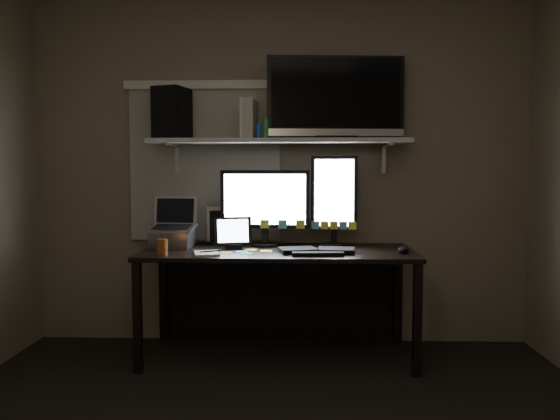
{
  "coord_description": "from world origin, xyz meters",
  "views": [
    {
      "loc": [
        0.13,
        -2.2,
        1.25
      ],
      "look_at": [
        0.02,
        1.25,
        1.01
      ],
      "focal_mm": 35.0,
      "sensor_mm": 36.0,
      "label": 1
    }
  ],
  "objects_px": {
    "monitor_portrait": "(334,200)",
    "mouse": "(403,250)",
    "laptop": "(172,223)",
    "tv": "(335,98)",
    "cup": "(162,247)",
    "speaker": "(172,114)",
    "desk": "(279,273)",
    "keyboard": "(317,250)",
    "tablet": "(233,233)",
    "monitor_landscape": "(265,207)",
    "game_console": "(249,120)"
  },
  "relations": [
    {
      "from": "monitor_portrait",
      "to": "mouse",
      "type": "distance_m",
      "value": 0.61
    },
    {
      "from": "laptop",
      "to": "tv",
      "type": "height_order",
      "value": "tv"
    },
    {
      "from": "cup",
      "to": "speaker",
      "type": "bearing_deg",
      "value": 93.85
    },
    {
      "from": "desk",
      "to": "tv",
      "type": "distance_m",
      "value": 1.28
    },
    {
      "from": "keyboard",
      "to": "tablet",
      "type": "relative_size",
      "value": 1.97
    },
    {
      "from": "monitor_landscape",
      "to": "tablet",
      "type": "relative_size",
      "value": 2.51
    },
    {
      "from": "tv",
      "to": "monitor_landscape",
      "type": "bearing_deg",
      "value": -179.7
    },
    {
      "from": "keyboard",
      "to": "speaker",
      "type": "bearing_deg",
      "value": 158.88
    },
    {
      "from": "laptop",
      "to": "tv",
      "type": "distance_m",
      "value": 1.42
    },
    {
      "from": "monitor_landscape",
      "to": "keyboard",
      "type": "height_order",
      "value": "monitor_landscape"
    },
    {
      "from": "monitor_landscape",
      "to": "laptop",
      "type": "distance_m",
      "value": 0.65
    },
    {
      "from": "laptop",
      "to": "desk",
      "type": "bearing_deg",
      "value": 8.12
    },
    {
      "from": "monitor_landscape",
      "to": "mouse",
      "type": "distance_m",
      "value": 0.99
    },
    {
      "from": "desk",
      "to": "speaker",
      "type": "bearing_deg",
      "value": 173.4
    },
    {
      "from": "mouse",
      "to": "monitor_portrait",
      "type": "bearing_deg",
      "value": 158.53
    },
    {
      "from": "tablet",
      "to": "game_console",
      "type": "xyz_separation_m",
      "value": [
        0.09,
        0.19,
        0.78
      ]
    },
    {
      "from": "keyboard",
      "to": "mouse",
      "type": "relative_size",
      "value": 4.23
    },
    {
      "from": "game_console",
      "to": "desk",
      "type": "bearing_deg",
      "value": -16.54
    },
    {
      "from": "game_console",
      "to": "tv",
      "type": "bearing_deg",
      "value": 9.02
    },
    {
      "from": "laptop",
      "to": "tv",
      "type": "relative_size",
      "value": 0.36
    },
    {
      "from": "keyboard",
      "to": "tv",
      "type": "relative_size",
      "value": 0.52
    },
    {
      "from": "monitor_landscape",
      "to": "laptop",
      "type": "relative_size",
      "value": 1.83
    },
    {
      "from": "laptop",
      "to": "game_console",
      "type": "height_order",
      "value": "game_console"
    },
    {
      "from": "tablet",
      "to": "tv",
      "type": "height_order",
      "value": "tv"
    },
    {
      "from": "tv",
      "to": "keyboard",
      "type": "bearing_deg",
      "value": -115.47
    },
    {
      "from": "tv",
      "to": "speaker",
      "type": "bearing_deg",
      "value": 176.52
    },
    {
      "from": "laptop",
      "to": "tv",
      "type": "bearing_deg",
      "value": 11.67
    },
    {
      "from": "laptop",
      "to": "cup",
      "type": "relative_size",
      "value": 3.37
    },
    {
      "from": "mouse",
      "to": "cup",
      "type": "distance_m",
      "value": 1.54
    },
    {
      "from": "laptop",
      "to": "game_console",
      "type": "xyz_separation_m",
      "value": [
        0.52,
        0.16,
        0.72
      ]
    },
    {
      "from": "monitor_portrait",
      "to": "tv",
      "type": "distance_m",
      "value": 0.71
    },
    {
      "from": "game_console",
      "to": "cup",
      "type": "bearing_deg",
      "value": -127.34
    },
    {
      "from": "tv",
      "to": "mouse",
      "type": "bearing_deg",
      "value": -42.18
    },
    {
      "from": "cup",
      "to": "game_console",
      "type": "distance_m",
      "value": 1.09
    },
    {
      "from": "laptop",
      "to": "game_console",
      "type": "bearing_deg",
      "value": 20.88
    },
    {
      "from": "monitor_portrait",
      "to": "tablet",
      "type": "xyz_separation_m",
      "value": [
        -0.69,
        -0.15,
        -0.21
      ]
    },
    {
      "from": "mouse",
      "to": "game_console",
      "type": "relative_size",
      "value": 0.42
    },
    {
      "from": "cup",
      "to": "game_console",
      "type": "bearing_deg",
      "value": 43.09
    },
    {
      "from": "game_console",
      "to": "speaker",
      "type": "distance_m",
      "value": 0.54
    },
    {
      "from": "tablet",
      "to": "game_console",
      "type": "relative_size",
      "value": 0.9
    },
    {
      "from": "tablet",
      "to": "tv",
      "type": "relative_size",
      "value": 0.26
    },
    {
      "from": "cup",
      "to": "speaker",
      "type": "relative_size",
      "value": 0.28
    },
    {
      "from": "desk",
      "to": "cup",
      "type": "xyz_separation_m",
      "value": [
        -0.72,
        -0.37,
        0.23
      ]
    },
    {
      "from": "cup",
      "to": "desk",
      "type": "bearing_deg",
      "value": 27.24
    },
    {
      "from": "desk",
      "to": "mouse",
      "type": "distance_m",
      "value": 0.87
    },
    {
      "from": "desk",
      "to": "tv",
      "type": "bearing_deg",
      "value": 14.18
    },
    {
      "from": "monitor_landscape",
      "to": "speaker",
      "type": "bearing_deg",
      "value": -178.94
    },
    {
      "from": "laptop",
      "to": "tv",
      "type": "xyz_separation_m",
      "value": [
        1.12,
        0.15,
        0.86
      ]
    },
    {
      "from": "mouse",
      "to": "game_console",
      "type": "height_order",
      "value": "game_console"
    },
    {
      "from": "monitor_portrait",
      "to": "speaker",
      "type": "bearing_deg",
      "value": -174.47
    }
  ]
}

